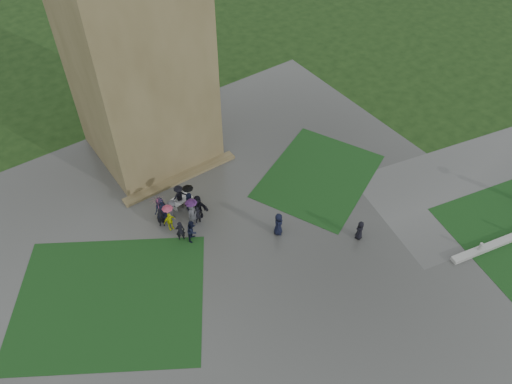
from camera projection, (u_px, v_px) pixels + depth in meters
ground at (265, 277)px, 30.65m from camera, size 120.00×120.00×0.00m
plaza at (247, 256)px, 31.79m from camera, size 34.00×34.00×0.02m
lawn_inset_left at (110, 300)px, 29.50m from camera, size 14.10×13.46×0.01m
lawn_inset_right at (319, 176)px, 36.92m from camera, size 11.12×10.15×0.01m
tower at (134, 43)px, 32.80m from camera, size 8.00×8.00×18.00m
tower_plinth at (181, 178)px, 36.62m from camera, size 9.00×0.80×0.22m
bench at (181, 200)px, 34.54m from camera, size 1.65×0.75×0.92m
visitor_cluster at (180, 209)px, 33.14m from camera, size 3.71×3.93×2.56m
pedestrian_mid at (278, 224)px, 32.48m from camera, size 1.01×1.03×1.76m
pedestrian_near at (360, 230)px, 32.31m from camera, size 0.85×0.74×1.46m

